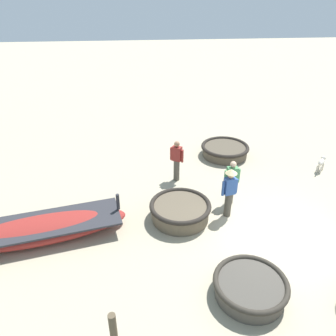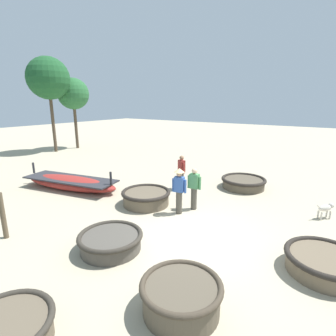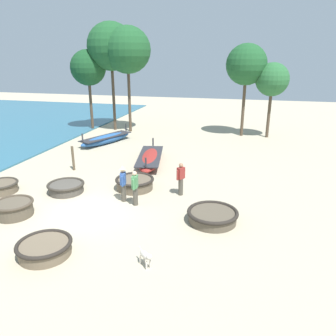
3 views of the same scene
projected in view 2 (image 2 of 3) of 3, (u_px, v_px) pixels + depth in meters
ground_plane at (194, 237)px, 7.77m from camera, size 80.00×80.00×0.00m
coracle_front_right at (325, 262)px, 6.09m from camera, size 1.80×1.80×0.49m
coracle_nearest at (146, 197)px, 10.15m from camera, size 1.90×1.90×0.57m
coracle_weathered at (243, 182)px, 12.11m from camera, size 2.02×2.02×0.49m
coracle_far_right at (181, 296)px, 4.95m from camera, size 1.59×1.59×0.62m
coracle_tilted at (5, 333)px, 4.24m from camera, size 1.57×1.57×0.51m
coracle_center at (111, 241)px, 7.06m from camera, size 1.75×1.75×0.48m
long_boat_ochre_hull at (70, 182)px, 11.97m from camera, size 2.23×5.00×1.04m
fisherman_standing_left at (194, 188)px, 9.59m from camera, size 0.25×0.53×1.57m
fisherman_by_coracle at (181, 172)px, 11.79m from camera, size 0.37×0.46×1.57m
fisherman_with_hat at (179, 188)px, 9.18m from camera, size 0.36×0.52×1.67m
dog at (326, 208)px, 8.91m from camera, size 0.55×0.50×0.55m
mooring_post_inland at (3, 216)px, 7.56m from camera, size 0.14×0.14×1.40m
tree_tall_back at (73, 94)px, 21.46m from camera, size 2.53×2.53×5.77m
tree_left_mid at (48, 79)px, 19.61m from camera, size 3.14×3.14×7.16m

